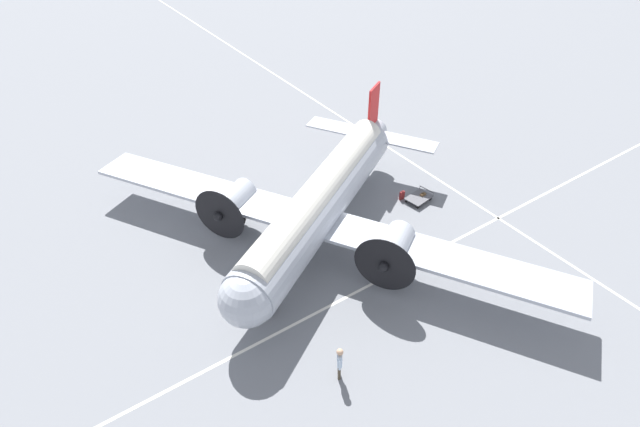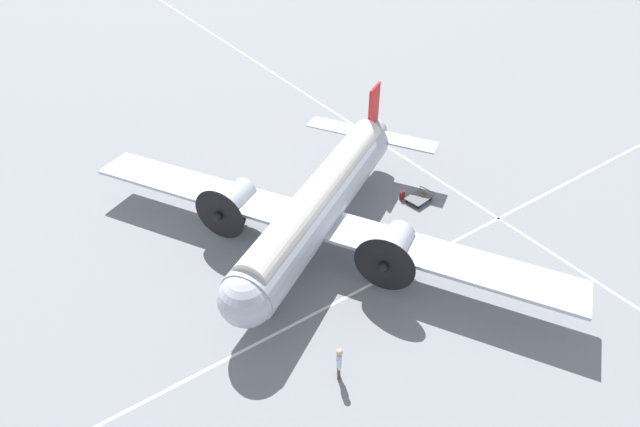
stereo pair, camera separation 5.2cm
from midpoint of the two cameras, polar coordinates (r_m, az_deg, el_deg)
ground_plane at (r=29.14m, az=0.05°, el=-2.74°), size 300.00×300.00×0.00m
apron_line_eastwest at (r=26.46m, az=5.76°, el=-8.14°), size 120.00×0.16×0.01m
apron_line_northsouth at (r=34.65m, az=13.99°, el=3.40°), size 0.16×120.00×0.01m
airliner_main at (r=27.20m, az=-0.34°, el=0.87°), size 19.23×25.18×6.05m
crew_foreground at (r=21.95m, az=2.27°, el=-16.43°), size 0.41×0.54×1.84m
suitcase_near_door at (r=32.64m, az=11.72°, el=1.91°), size 0.37×0.20×0.49m
suitcase_upright_spare at (r=32.37m, az=9.42°, el=2.04°), size 0.35×0.15×0.63m
baggage_cart at (r=32.41m, az=11.32°, el=1.78°), size 1.78×1.39×0.56m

